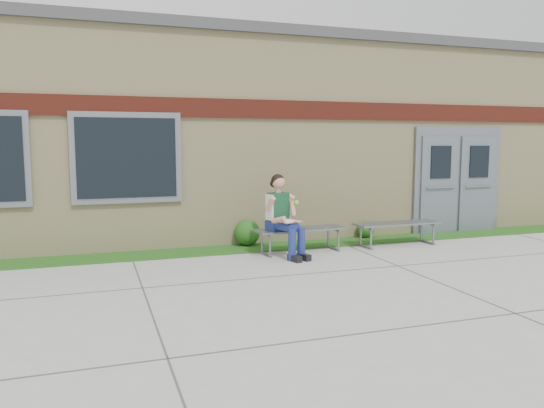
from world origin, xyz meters
name	(u,v)px	position (x,y,z in m)	size (l,w,h in m)	color
ground	(357,279)	(0.00, 0.00, 0.00)	(80.00, 80.00, 0.00)	#9E9E99
grass_strip	(293,245)	(0.00, 2.60, 0.01)	(16.00, 0.80, 0.02)	#1E4311
school_building	(244,137)	(0.00, 5.99, 2.10)	(16.20, 6.22, 4.20)	beige
bench_left	(301,234)	(-0.08, 2.00, 0.34)	(1.71, 0.58, 0.44)	slate
bench_right	(397,228)	(1.92, 2.00, 0.34)	(1.72, 0.50, 0.45)	slate
girl	(283,215)	(-0.49, 1.79, 0.73)	(0.62, 0.93, 1.43)	navy
shrub_mid	(247,233)	(-0.84, 2.85, 0.27)	(0.49, 0.49, 0.49)	#1E4311
shrub_east	(365,229)	(1.70, 2.85, 0.19)	(0.34, 0.34, 0.34)	#1E4311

